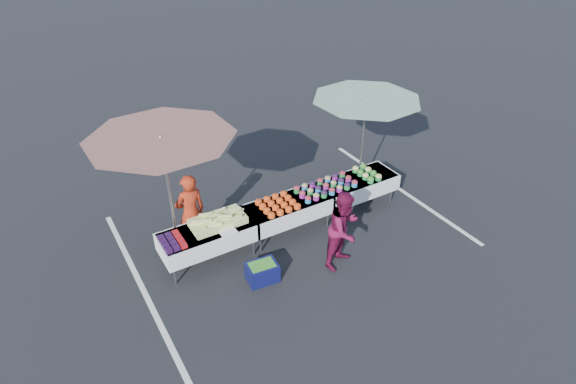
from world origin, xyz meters
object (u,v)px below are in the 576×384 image
umbrella_left (162,149)px  vendor (191,213)px  table_right (357,185)px  customer (344,229)px  table_center (288,209)px  umbrella_right (366,108)px  table_left (208,236)px  storage_bin (262,272)px

umbrella_left → vendor: bearing=20.8°
table_right → customer: (-1.40, -1.40, 0.22)m
customer → umbrella_left: size_ratio=0.46×
customer → umbrella_left: bearing=125.9°
table_center → table_right: (1.80, 0.00, 0.00)m
table_center → umbrella_right: 2.77m
table_right → vendor: bearing=171.5°
table_left → umbrella_left: 1.96m
umbrella_right → storage_bin: bearing=-157.1°
storage_bin → table_center: bearing=47.3°
vendor → umbrella_left: bearing=16.7°
table_right → umbrella_right: umbrella_right is taller
customer → umbrella_right: size_ratio=0.54×
umbrella_left → table_center: bearing=-9.9°
storage_bin → table_left: bearing=127.0°
table_left → vendor: vendor is taller
umbrella_left → table_left: bearing=-38.9°
customer → umbrella_right: umbrella_right is taller
table_right → umbrella_left: (-4.10, 0.40, 1.86)m
table_center → vendor: vendor is taller
vendor → umbrella_right: umbrella_right is taller
umbrella_right → table_center: bearing=-169.7°
table_right → umbrella_right: (0.40, 0.40, 1.63)m
table_center → vendor: (-1.90, 0.55, 0.26)m
table_right → customer: customer is taller
vendor → table_right: bearing=167.4°
table_right → storage_bin: size_ratio=3.04×
table_left → umbrella_left: bearing=141.1°
umbrella_left → umbrella_right: bearing=0.0°
table_center → umbrella_right: umbrella_right is taller
vendor → umbrella_right: bearing=173.8°
table_center → customer: bearing=-74.1°
vendor → umbrella_left: 1.65m
umbrella_right → table_left: bearing=-174.3°
table_center → table_right: same height
table_left → customer: 2.62m
table_left → storage_bin: bearing=-59.2°
table_right → vendor: 3.75m
vendor → umbrella_left: size_ratio=0.48×
umbrella_left → umbrella_right: umbrella_left is taller
table_left → vendor: 0.62m
umbrella_right → storage_bin: (-3.39, -1.43, -2.02)m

